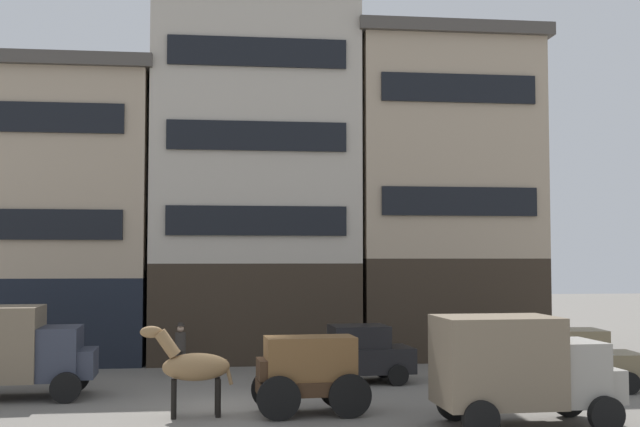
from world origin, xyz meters
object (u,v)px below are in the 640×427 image
Objects in this scene: delivery_truck_far at (11,348)px; sedan_light at (355,354)px; pedestrian_officer at (180,347)px; cargo_wagon at (308,369)px; sedan_dark at (576,360)px; draft_horse at (192,366)px; delivery_truck_near at (520,366)px.

delivery_truck_far reaches higher than sedan_light.
delivery_truck_far is 2.47× the size of pedestrian_officer.
cargo_wagon is 8.80m from delivery_truck_far.
draft_horse is at bearing -166.74° from sedan_dark.
draft_horse is (-2.95, -0.00, 0.12)m from cargo_wagon.
delivery_truck_far is 5.89m from pedestrian_officer.
cargo_wagon reaches higher than pedestrian_officer.
draft_horse is 11.72m from sedan_dark.
delivery_truck_near is at bearing -67.39° from sedan_light.
cargo_wagon is 5.30m from delivery_truck_near.
draft_horse reaches higher than sedan_dark.
draft_horse is 6.90m from pedestrian_officer.
pedestrian_officer is at bearing 133.69° from delivery_truck_near.
sedan_dark is 2.12× the size of pedestrian_officer.
delivery_truck_near is 0.99× the size of delivery_truck_far.
sedan_dark is 6.78m from sedan_light.
sedan_dark is (11.40, 2.69, -0.36)m from draft_horse.
sedan_dark is at bearing -1.59° from delivery_truck_far.
delivery_truck_near and delivery_truck_far have the same top height.
delivery_truck_far is (-5.26, 3.15, 0.15)m from draft_horse.
pedestrian_officer is (-12.10, 4.17, 0.07)m from sedan_dark.
delivery_truck_near is 2.45× the size of pedestrian_officer.
sedan_light is 2.13× the size of pedestrian_officer.
delivery_truck_far reaches higher than cargo_wagon.
cargo_wagon reaches higher than sedan_light.
sedan_light is (2.01, 4.80, -0.23)m from cargo_wagon.
cargo_wagon is at bearing -112.70° from sedan_light.
cargo_wagon is 1.67× the size of pedestrian_officer.
sedan_light is (4.96, 4.80, -0.36)m from draft_horse.
sedan_light is (-6.44, 2.12, 0.00)m from sedan_dark.
sedan_light is at bearing 112.61° from delivery_truck_near.
delivery_truck_far is at bearing 149.12° from draft_horse.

